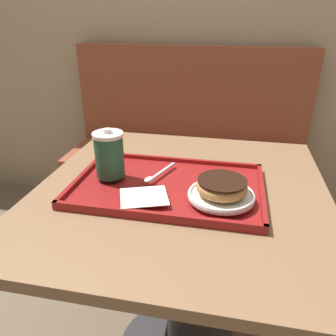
# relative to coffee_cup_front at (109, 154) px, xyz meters

# --- Properties ---
(wall_behind) EXTENTS (8.00, 0.05, 2.40)m
(wall_behind) POSITION_rel_coffee_cup_front_xyz_m (0.20, 1.11, 0.40)
(wall_behind) COLOR tan
(wall_behind) RESTS_ON ground_plane
(booth_bench) EXTENTS (1.29, 0.44, 1.00)m
(booth_bench) POSITION_rel_coffee_cup_front_xyz_m (0.09, 0.88, -0.48)
(booth_bench) COLOR brown
(booth_bench) RESTS_ON ground_plane
(cafe_table) EXTENTS (0.81, 0.83, 0.71)m
(cafe_table) POSITION_rel_coffee_cup_front_xyz_m (0.20, 0.01, -0.27)
(cafe_table) COLOR #846042
(cafe_table) RESTS_ON ground_plane
(serving_tray) EXTENTS (0.52, 0.33, 0.02)m
(serving_tray) POSITION_rel_coffee_cup_front_xyz_m (0.17, -0.00, -0.08)
(serving_tray) COLOR maroon
(serving_tray) RESTS_ON cafe_table
(napkin_paper) EXTENTS (0.15, 0.14, 0.00)m
(napkin_paper) POSITION_rel_coffee_cup_front_xyz_m (0.13, -0.10, -0.06)
(napkin_paper) COLOR white
(napkin_paper) RESTS_ON serving_tray
(coffee_cup_front) EXTENTS (0.09, 0.09, 0.14)m
(coffee_cup_front) POSITION_rel_coffee_cup_front_xyz_m (0.00, 0.00, 0.00)
(coffee_cup_front) COLOR #235638
(coffee_cup_front) RESTS_ON serving_tray
(plate_with_chocolate_donut) EXTENTS (0.17, 0.17, 0.01)m
(plate_with_chocolate_donut) POSITION_rel_coffee_cup_front_xyz_m (0.32, -0.06, -0.06)
(plate_with_chocolate_donut) COLOR white
(plate_with_chocolate_donut) RESTS_ON serving_tray
(donut_chocolate_glazed) EXTENTS (0.13, 0.13, 0.04)m
(donut_chocolate_glazed) POSITION_rel_coffee_cup_front_xyz_m (0.32, -0.06, -0.03)
(donut_chocolate_glazed) COLOR tan
(donut_chocolate_glazed) RESTS_ON plate_with_chocolate_donut
(spoon) EXTENTS (0.07, 0.15, 0.01)m
(spoon) POSITION_rel_coffee_cup_front_xyz_m (0.12, 0.01, -0.06)
(spoon) COLOR silver
(spoon) RESTS_ON serving_tray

